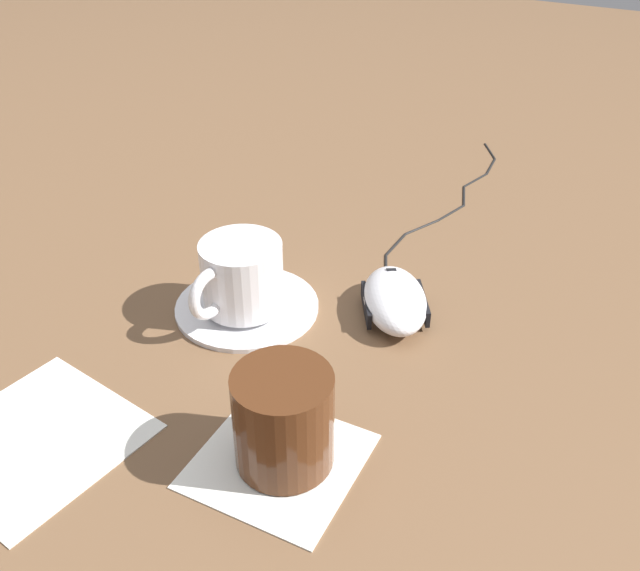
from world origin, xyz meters
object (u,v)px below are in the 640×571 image
object	(u,v)px
saucer	(247,304)
computer_mouse	(395,300)
coffee_cup	(240,276)
drinking_glass	(283,419)

from	to	relation	value
saucer	computer_mouse	distance (m)	0.14
saucer	computer_mouse	size ratio (longest dim) A/B	1.15
saucer	coffee_cup	size ratio (longest dim) A/B	1.29
drinking_glass	coffee_cup	bearing A→B (deg)	-137.64
drinking_glass	saucer	bearing A→B (deg)	-139.16
coffee_cup	computer_mouse	xyz separation A→B (m)	(-0.06, 0.13, -0.02)
coffee_cup	drinking_glass	world-z (taller)	drinking_glass
coffee_cup	drinking_glass	xyz separation A→B (m)	(0.14, 0.13, -0.00)
computer_mouse	drinking_glass	distance (m)	0.20
coffee_cup	computer_mouse	world-z (taller)	coffee_cup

